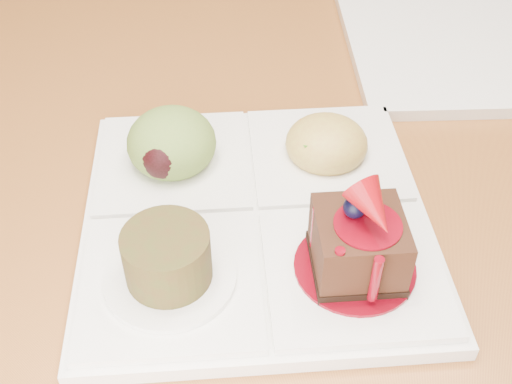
# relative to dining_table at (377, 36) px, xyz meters

# --- Properties ---
(ground) EXTENTS (6.00, 6.00, 0.00)m
(ground) POSITION_rel_dining_table_xyz_m (0.00, 0.00, -0.68)
(ground) COLOR #502E16
(dining_table) EXTENTS (1.00, 1.80, 0.75)m
(dining_table) POSITION_rel_dining_table_xyz_m (0.00, 0.00, 0.00)
(dining_table) COLOR #9A6127
(dining_table) RESTS_ON ground
(sampler_plate) EXTENTS (0.32, 0.32, 0.10)m
(sampler_plate) POSITION_rel_dining_table_xyz_m (-0.06, -0.43, 0.09)
(sampler_plate) COLOR white
(sampler_plate) RESTS_ON dining_table
(second_plate) EXTENTS (0.34, 0.34, 0.01)m
(second_plate) POSITION_rel_dining_table_xyz_m (0.11, -0.11, 0.07)
(second_plate) COLOR white
(second_plate) RESTS_ON dining_table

